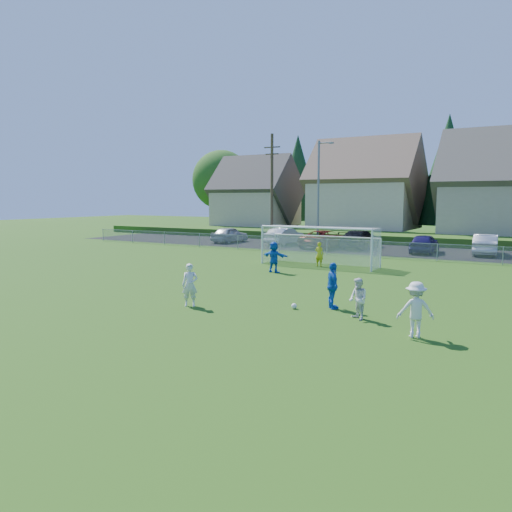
% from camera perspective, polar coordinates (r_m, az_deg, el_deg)
% --- Properties ---
extents(ground, '(160.00, 160.00, 0.00)m').
position_cam_1_polar(ground, '(18.54, -12.73, -6.78)').
color(ground, '#193D0C').
rests_on(ground, ground).
extents(asphalt_lot, '(60.00, 60.00, 0.00)m').
position_cam_1_polar(asphalt_lot, '(42.67, 13.40, 0.75)').
color(asphalt_lot, black).
rests_on(asphalt_lot, ground).
extents(grass_embankment, '(70.00, 6.00, 0.80)m').
position_cam_1_polar(grass_embankment, '(49.82, 15.95, 1.95)').
color(grass_embankment, '#1E420F').
rests_on(grass_embankment, ground).
extents(soccer_ball, '(0.22, 0.22, 0.22)m').
position_cam_1_polar(soccer_ball, '(19.35, 4.37, -5.73)').
color(soccer_ball, white).
rests_on(soccer_ball, ground).
extents(player_white_a, '(0.74, 0.67, 1.69)m').
position_cam_1_polar(player_white_a, '(19.82, -7.56, -3.30)').
color(player_white_a, silver).
rests_on(player_white_a, ground).
extents(player_white_b, '(0.91, 0.89, 1.47)m').
position_cam_1_polar(player_white_b, '(17.87, 11.59, -4.83)').
color(player_white_b, silver).
rests_on(player_white_b, ground).
extents(player_white_c, '(1.28, 1.04, 1.73)m').
position_cam_1_polar(player_white_c, '(16.05, 17.78, -5.86)').
color(player_white_c, silver).
rests_on(player_white_c, ground).
extents(player_blue_a, '(0.99, 1.10, 1.80)m').
position_cam_1_polar(player_blue_a, '(19.40, 8.76, -3.38)').
color(player_blue_a, blue).
rests_on(player_blue_a, ground).
extents(player_blue_b, '(1.70, 0.73, 1.78)m').
position_cam_1_polar(player_blue_b, '(28.61, 2.07, -0.11)').
color(player_blue_b, blue).
rests_on(player_blue_b, ground).
extents(goalkeeper, '(0.58, 0.41, 1.53)m').
position_cam_1_polar(goalkeeper, '(31.30, 7.25, 0.20)').
color(goalkeeper, gold).
rests_on(goalkeeper, ground).
extents(car_a, '(1.96, 4.48, 1.50)m').
position_cam_1_polar(car_a, '(48.18, -3.04, 2.46)').
color(car_a, '#AAAEB2').
rests_on(car_a, ground).
extents(car_b, '(1.93, 4.80, 1.55)m').
position_cam_1_polar(car_b, '(45.90, 3.30, 2.28)').
color(car_b, silver).
rests_on(car_b, ground).
extents(car_c, '(3.13, 5.71, 1.52)m').
position_cam_1_polar(car_c, '(43.14, 7.89, 1.93)').
color(car_c, '#61100B').
rests_on(car_c, ground).
extents(car_d, '(2.30, 5.41, 1.56)m').
position_cam_1_polar(car_d, '(43.27, 11.78, 1.90)').
color(car_d, black).
rests_on(car_d, ground).
extents(car_e, '(1.91, 4.45, 1.50)m').
position_cam_1_polar(car_e, '(40.80, 18.68, 1.36)').
color(car_e, '#1D164F').
rests_on(car_e, ground).
extents(car_f, '(2.01, 4.86, 1.56)m').
position_cam_1_polar(car_f, '(41.19, 24.75, 1.20)').
color(car_f, silver).
rests_on(car_f, ground).
extents(soccer_goal, '(7.42, 1.90, 2.50)m').
position_cam_1_polar(soccer_goal, '(31.79, 7.38, 1.85)').
color(soccer_goal, white).
rests_on(soccer_goal, ground).
extents(chainlink_fence, '(52.06, 0.06, 1.20)m').
position_cam_1_polar(chainlink_fence, '(37.41, 10.94, 0.96)').
color(chainlink_fence, gray).
rests_on(chainlink_fence, ground).
extents(streetlight, '(1.38, 0.18, 9.00)m').
position_cam_1_polar(streetlight, '(42.58, 7.20, 7.38)').
color(streetlight, slate).
rests_on(streetlight, ground).
extents(utility_pole, '(1.60, 0.26, 10.00)m').
position_cam_1_polar(utility_pole, '(45.70, 1.83, 7.76)').
color(utility_pole, '#473321').
rests_on(utility_pole, ground).
extents(houses_row, '(53.90, 11.45, 13.27)m').
position_cam_1_polar(houses_row, '(56.62, 20.07, 9.36)').
color(houses_row, tan).
rests_on(houses_row, ground).
extents(tree_row, '(65.98, 12.36, 13.80)m').
position_cam_1_polar(tree_row, '(62.93, 20.27, 8.65)').
color(tree_row, '#382616').
rests_on(tree_row, ground).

